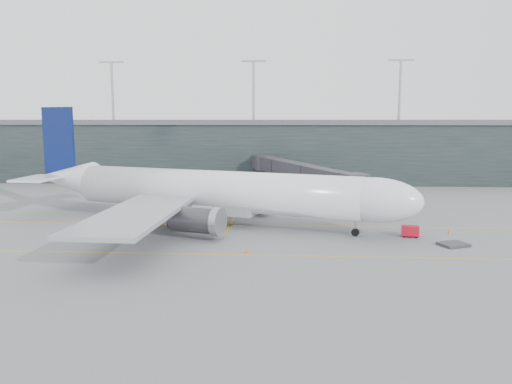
{
  "coord_description": "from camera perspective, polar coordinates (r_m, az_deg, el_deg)",
  "views": [
    {
      "loc": [
        13.27,
        -75.06,
        15.39
      ],
      "look_at": [
        8.84,
        -4.0,
        4.94
      ],
      "focal_mm": 35.0,
      "sensor_mm": 36.0,
      "label": 1
    }
  ],
  "objects": [
    {
      "name": "taxiline_lead_main",
      "position": [
        96.65,
        -1.39,
        -0.81
      ],
      "size": [
        0.25,
        60.0,
        0.02
      ],
      "primitive_type": "cube",
      "color": "#C09C12",
      "rests_on": "ground"
    },
    {
      "name": "cone_tail",
      "position": [
        70.67,
        -15.82,
        -4.29
      ],
      "size": [
        0.4,
        0.4,
        0.64
      ],
      "primitive_type": "cone",
      "color": "red",
      "rests_on": "ground"
    },
    {
      "name": "uld_b",
      "position": [
        89.45,
        -5.72,
        -1.0
      ],
      "size": [
        1.96,
        1.59,
        1.75
      ],
      "rotation": [
        0.0,
        0.0,
        0.03
      ],
      "color": "#37373C",
      "rests_on": "ground"
    },
    {
      "name": "gse_cart",
      "position": [
        68.82,
        17.21,
        -4.25
      ],
      "size": [
        2.36,
        1.7,
        1.48
      ],
      "rotation": [
        0.0,
        0.0,
        -0.16
      ],
      "color": "red",
      "rests_on": "ground"
    },
    {
      "name": "baggage_dolly",
      "position": [
        65.96,
        21.62,
        -5.57
      ],
      "size": [
        3.97,
        3.63,
        0.32
      ],
      "primitive_type": "cube",
      "rotation": [
        0.0,
        0.0,
        0.41
      ],
      "color": "#323237",
      "rests_on": "ground"
    },
    {
      "name": "taxiline_a",
      "position": [
        73.91,
        -6.87,
        -3.72
      ],
      "size": [
        160.0,
        0.25,
        0.02
      ],
      "primitive_type": "cube",
      "color": "#C09C12",
      "rests_on": "ground"
    },
    {
      "name": "uld_c",
      "position": [
        87.19,
        -5.31,
        -1.2
      ],
      "size": [
        2.16,
        1.78,
        1.86
      ],
      "rotation": [
        0.0,
        0.0,
        0.07
      ],
      "color": "#37373C",
      "rests_on": "ground"
    },
    {
      "name": "cone_wing_stbd",
      "position": [
        58.12,
        -0.99,
        -6.65
      ],
      "size": [
        0.44,
        0.44,
        0.7
      ],
      "primitive_type": "cone",
      "color": "#FC550E",
      "rests_on": "ground"
    },
    {
      "name": "ground",
      "position": [
        77.76,
        -6.34,
        -3.12
      ],
      "size": [
        320.0,
        320.0,
        0.0
      ],
      "primitive_type": "plane",
      "color": "slate",
      "rests_on": "ground"
    },
    {
      "name": "taxiline_b",
      "position": [
        58.69,
        -9.7,
        -6.97
      ],
      "size": [
        160.0,
        0.25,
        0.02
      ],
      "primitive_type": "cube",
      "color": "#C09C12",
      "rests_on": "ground"
    },
    {
      "name": "main_aircraft",
      "position": [
        73.39,
        -5.18,
        0.07
      ],
      "size": [
        60.33,
        55.57,
        17.34
      ],
      "rotation": [
        0.0,
        0.0,
        -0.32
      ],
      "color": "white",
      "rests_on": "ground"
    },
    {
      "name": "jet_bridge",
      "position": [
        100.7,
        5.21,
        2.62
      ],
      "size": [
        21.74,
        44.84,
        7.22
      ],
      "rotation": [
        0.0,
        0.0,
        0.4
      ],
      "color": "#302F35",
      "rests_on": "ground"
    },
    {
      "name": "uld_a",
      "position": [
        88.68,
        -7.63,
        -1.01
      ],
      "size": [
        2.75,
        2.49,
        2.05
      ],
      "rotation": [
        0.0,
        0.0,
        0.37
      ],
      "color": "#37373C",
      "rests_on": "ground"
    },
    {
      "name": "terminal",
      "position": [
        133.95,
        -2.13,
        5.02
      ],
      "size": [
        240.0,
        36.0,
        29.0
      ],
      "color": "black",
      "rests_on": "ground"
    },
    {
      "name": "cone_nose",
      "position": [
        72.54,
        21.23,
        -4.19
      ],
      "size": [
        0.44,
        0.44,
        0.7
      ],
      "primitive_type": "cone",
      "color": "orange",
      "rests_on": "ground"
    },
    {
      "name": "cone_wing_port",
      "position": [
        87.42,
        1.15,
        -1.57
      ],
      "size": [
        0.41,
        0.41,
        0.66
      ],
      "primitive_type": "cone",
      "color": "#D9450C",
      "rests_on": "ground"
    }
  ]
}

